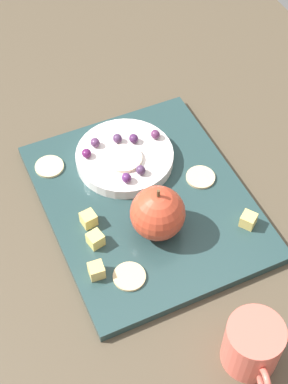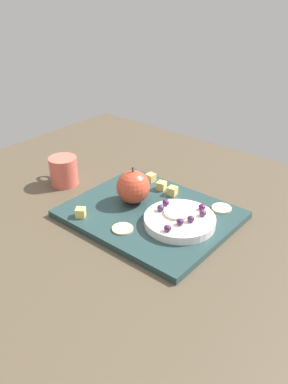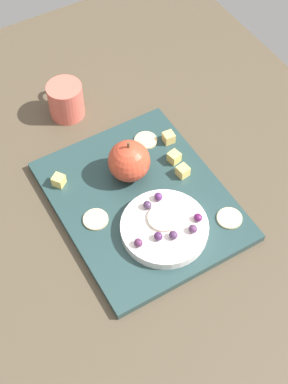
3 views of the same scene
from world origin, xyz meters
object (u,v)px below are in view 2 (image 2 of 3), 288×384
(platter, at_px, (151,214))
(cup, at_px, (63,171))
(apple_whole, at_px, (133,187))
(cheese_cube_1, at_px, (81,212))
(grape_1, at_px, (180,222))
(grape_3, at_px, (202,207))
(cracker_1, at_px, (123,229))
(grape_6, at_px, (159,207))
(grape_2, at_px, (190,219))
(cracker_2, at_px, (134,183))
(cheese_cube_3, at_px, (151,178))
(grape_5, at_px, (203,213))
(apple_slice_0, at_px, (177,213))
(serving_dish, at_px, (180,220))
(cheese_cube_0, at_px, (173,191))
(cracker_0, at_px, (222,208))
(grape_0, at_px, (166,202))
(cheese_cube_2, at_px, (161,186))
(grape_4, at_px, (168,228))

(platter, bearing_deg, cup, 4.17)
(apple_whole, distance_m, cup, 0.22)
(cheese_cube_1, relative_size, grape_1, 1.27)
(grape_3, bearing_deg, cracker_1, 56.17)
(platter, height_order, grape_1, grape_1)
(grape_6, bearing_deg, grape_2, -177.37)
(cracker_2, bearing_deg, cheese_cube_3, -120.34)
(grape_5, distance_m, cup, 0.40)
(apple_whole, xyz_separation_m, apple_slice_0, (-0.13, 0.00, -0.02))
(serving_dish, bearing_deg, cheese_cube_3, -33.44)
(serving_dish, bearing_deg, cheese_cube_0, -46.39)
(cracker_0, bearing_deg, serving_dish, 71.62)
(apple_whole, distance_m, apple_slice_0, 0.13)
(apple_slice_0, bearing_deg, grape_0, -18.64)
(cheese_cube_3, bearing_deg, cracker_1, 113.90)
(grape_0, bearing_deg, grape_1, 148.62)
(cracker_0, distance_m, cracker_2, 0.24)
(cheese_cube_1, distance_m, apple_slice_0, 0.22)
(cracker_2, distance_m, apple_slice_0, 0.20)
(grape_1, height_order, cup, cup)
(platter, xyz_separation_m, cheese_cube_3, (0.09, -0.12, 0.02))
(serving_dish, xyz_separation_m, grape_5, (-0.03, -0.03, 0.02))
(cheese_cube_1, relative_size, cup, 0.20)
(cheese_cube_1, distance_m, grape_3, 0.27)
(cheese_cube_1, xyz_separation_m, grape_1, (-0.21, -0.09, 0.02))
(cracker_0, xyz_separation_m, cracker_1, (0.12, 0.21, 0.00))
(cheese_cube_2, xyz_separation_m, grape_2, (-0.16, 0.10, 0.02))
(grape_0, bearing_deg, apple_slice_0, 161.36)
(serving_dish, height_order, cheese_cube_0, cheese_cube_0)
(cheese_cube_3, bearing_deg, cheese_cube_2, 160.04)
(grape_0, relative_size, grape_4, 1.00)
(cracker_2, distance_m, grape_6, 0.17)
(grape_5, bearing_deg, cheese_cube_3, -21.27)
(cheese_cube_1, bearing_deg, cheese_cube_3, -93.17)
(cup, bearing_deg, cracker_1, 164.66)
(grape_0, relative_size, grape_3, 1.00)
(cup, bearing_deg, cracker_2, -149.62)
(serving_dish, height_order, grape_2, grape_2)
(serving_dish, height_order, grape_3, grape_3)
(grape_4, bearing_deg, cheese_cube_1, 15.89)
(grape_0, height_order, apple_slice_0, grape_0)
(grape_2, relative_size, grape_4, 1.00)
(apple_whole, relative_size, cheese_cube_0, 3.84)
(apple_whole, relative_size, grape_0, 4.90)
(grape_2, bearing_deg, cheese_cube_2, -33.55)
(cheese_cube_2, bearing_deg, serving_dish, 142.30)
(cheese_cube_3, bearing_deg, platter, 129.02)
(grape_5, xyz_separation_m, cup, (0.40, 0.05, -0.00))
(grape_1, relative_size, cup, 0.16)
(apple_whole, xyz_separation_m, cheese_cube_0, (-0.05, -0.09, -0.03))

